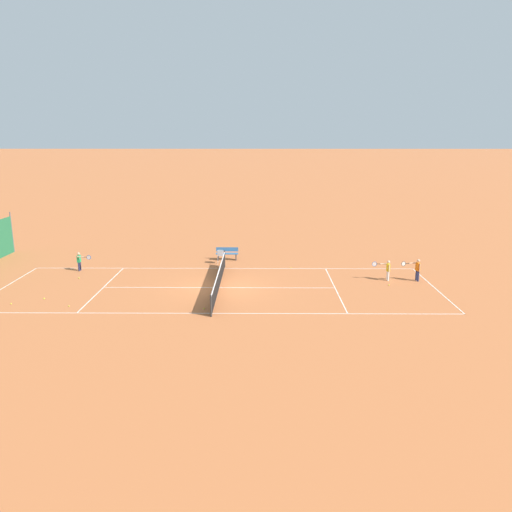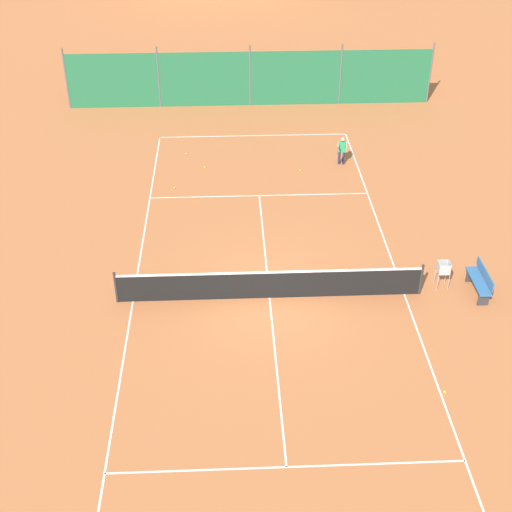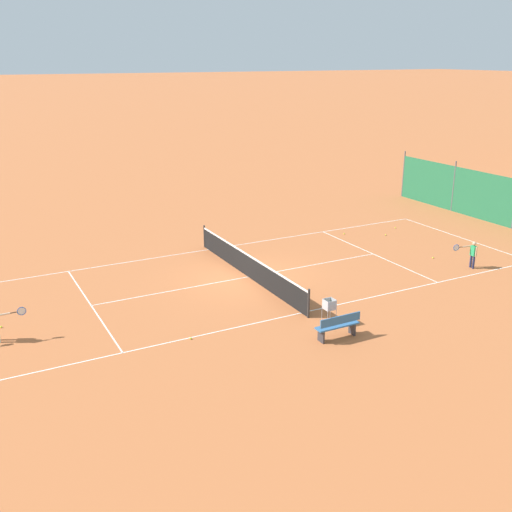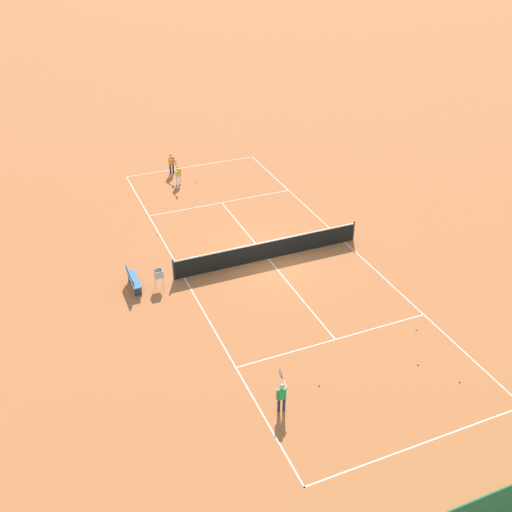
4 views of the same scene
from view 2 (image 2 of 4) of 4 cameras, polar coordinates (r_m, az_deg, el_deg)
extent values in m
plane|color=#BC6638|center=(21.50, 1.09, -3.35)|extent=(600.00, 600.00, 0.00)
cube|color=white|center=(31.82, -0.22, 9.61)|extent=(8.25, 0.05, 0.01)
cube|color=white|center=(21.67, -9.82, -3.59)|extent=(0.05, 23.85, 0.01)
cube|color=white|center=(22.11, 11.77, -2.99)|extent=(0.05, 23.85, 0.01)
cube|color=white|center=(26.89, 0.26, 4.86)|extent=(8.20, 0.05, 0.01)
cube|color=white|center=(16.84, 2.46, -16.51)|extent=(8.20, 0.05, 0.01)
cube|color=white|center=(21.50, 1.09, -3.35)|extent=(0.05, 12.80, 0.01)
cylinder|color=#2D2D2D|center=(21.43, -11.15, -2.48)|extent=(0.08, 0.08, 1.06)
cylinder|color=#2D2D2D|center=(21.92, 13.07, -1.84)|extent=(0.08, 0.08, 1.06)
cube|color=black|center=(21.23, 1.10, -2.37)|extent=(9.10, 0.02, 0.91)
cube|color=white|center=(20.96, 1.11, -1.32)|extent=(9.10, 0.04, 0.06)
cube|color=#236B42|center=(34.68, -0.48, 13.98)|extent=(17.20, 0.04, 2.60)
cylinder|color=#59595E|center=(35.40, -14.94, 13.55)|extent=(0.08, 0.08, 2.90)
cylinder|color=#59595E|center=(34.75, -7.80, 13.98)|extent=(0.08, 0.08, 2.90)
cylinder|color=#59595E|center=(34.63, -0.48, 14.22)|extent=(0.08, 0.08, 2.90)
cylinder|color=#59595E|center=(35.04, 6.78, 14.22)|extent=(0.08, 0.08, 2.90)
cylinder|color=#59595E|center=(35.96, 13.78, 14.02)|extent=(0.08, 0.08, 2.90)
cylinder|color=#23284C|center=(29.36, 7.02, 7.79)|extent=(0.10, 0.10, 0.55)
cylinder|color=#23284C|center=(29.36, 6.68, 7.81)|extent=(0.10, 0.10, 0.55)
cube|color=#239E5B|center=(29.15, 6.91, 8.67)|extent=(0.29, 0.19, 0.43)
sphere|color=tan|center=(29.02, 6.96, 9.25)|extent=(0.17, 0.17, 0.17)
cylinder|color=tan|center=(29.15, 7.25, 8.64)|extent=(0.06, 0.06, 0.43)
cylinder|color=tan|center=(28.88, 6.59, 8.82)|extent=(0.13, 0.43, 0.06)
cylinder|color=black|center=(28.60, 6.58, 8.56)|extent=(0.06, 0.20, 0.03)
torus|color=#1E4CB2|center=(28.39, 6.57, 8.36)|extent=(0.07, 0.28, 0.28)
cylinder|color=silver|center=(28.39, 6.57, 8.36)|extent=(0.04, 0.25, 0.25)
sphere|color=#CCE033|center=(27.54, -6.56, 5.44)|extent=(0.07, 0.07, 0.07)
sphere|color=#CCE033|center=(28.75, 3.57, 6.86)|extent=(0.07, 0.07, 0.07)
sphere|color=#CCE033|center=(30.22, -5.60, 8.16)|extent=(0.07, 0.07, 0.07)
sphere|color=#CCE033|center=(29.01, -4.10, 7.10)|extent=(0.07, 0.07, 0.07)
sphere|color=#CCE033|center=(21.93, -8.19, -2.81)|extent=(0.07, 0.07, 0.07)
sphere|color=#CCE033|center=(19.03, 14.85, -10.46)|extent=(0.07, 0.07, 0.07)
cylinder|color=#B7B7BC|center=(22.35, 14.32, -2.08)|extent=(0.02, 0.02, 0.55)
cylinder|color=#B7B7BC|center=(22.44, 15.16, -2.05)|extent=(0.02, 0.02, 0.55)
cylinder|color=#B7B7BC|center=(22.61, 14.11, -1.58)|extent=(0.02, 0.02, 0.55)
cylinder|color=#B7B7BC|center=(22.71, 14.93, -1.56)|extent=(0.02, 0.02, 0.55)
cube|color=#B7B7BC|center=(22.37, 14.73, -1.23)|extent=(0.34, 0.34, 0.02)
cube|color=#B7B7BC|center=(22.15, 14.90, -1.13)|extent=(0.34, 0.02, 0.34)
cube|color=#B7B7BC|center=(22.41, 14.68, -0.64)|extent=(0.34, 0.02, 0.34)
cube|color=#B7B7BC|center=(22.23, 14.37, -0.90)|extent=(0.02, 0.34, 0.34)
cube|color=#B7B7BC|center=(22.33, 15.21, -0.87)|extent=(0.02, 0.34, 0.34)
sphere|color=#CCE033|center=(22.36, 14.77, -1.11)|extent=(0.07, 0.07, 0.07)
sphere|color=#CCE033|center=(22.33, 14.80, -1.17)|extent=(0.07, 0.07, 0.07)
sphere|color=#CCE033|center=(22.38, 14.85, -1.10)|extent=(0.07, 0.07, 0.07)
sphere|color=#CCE033|center=(22.28, 14.59, -1.23)|extent=(0.07, 0.07, 0.07)
sphere|color=#CCE033|center=(22.25, 14.93, -1.33)|extent=(0.07, 0.07, 0.07)
sphere|color=#CCE033|center=(22.34, 14.48, -1.11)|extent=(0.07, 0.07, 0.07)
sphere|color=#CCE033|center=(22.30, 14.95, -1.07)|extent=(0.07, 0.07, 0.07)
sphere|color=#CCE033|center=(22.23, 15.07, -1.21)|extent=(0.07, 0.07, 0.07)
sphere|color=#CCE033|center=(22.25, 15.16, -1.20)|extent=(0.07, 0.07, 0.07)
sphere|color=#CCE033|center=(22.34, 14.39, -0.92)|extent=(0.07, 0.07, 0.07)
sphere|color=#CCE033|center=(22.24, 15.10, -1.21)|extent=(0.07, 0.07, 0.07)
sphere|color=#CCE033|center=(22.37, 14.61, -0.90)|extent=(0.07, 0.07, 0.07)
sphere|color=#CCE033|center=(22.22, 14.98, -1.05)|extent=(0.07, 0.07, 0.07)
cube|color=#336699|center=(22.46, 17.38, -1.94)|extent=(0.36, 1.50, 0.05)
cube|color=#336699|center=(22.37, 17.87, -1.38)|extent=(0.04, 1.50, 0.28)
cube|color=#333338|center=(22.13, 17.74, -3.30)|extent=(0.32, 0.06, 0.44)
cube|color=#333338|center=(23.04, 16.85, -1.52)|extent=(0.32, 0.06, 0.44)
camera|label=1|loc=(29.60, -61.32, 7.08)|focal=35.00mm
camera|label=3|loc=(23.06, 67.53, 1.65)|focal=42.00mm
camera|label=4|loc=(40.45, 16.10, 35.13)|focal=42.00mm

